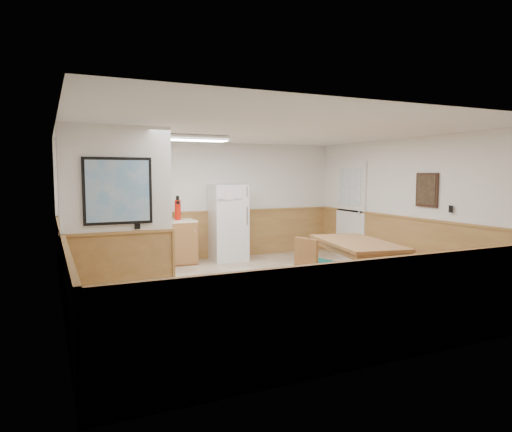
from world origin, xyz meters
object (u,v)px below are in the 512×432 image
dining_chair (311,260)px  fire_extinguisher (178,209)px  refrigerator (228,222)px  dining_table (357,247)px  dining_bench (419,258)px  soap_bottle (101,217)px

dining_chair → fire_extinguisher: fire_extinguisher is taller
refrigerator → dining_table: refrigerator is taller
dining_bench → dining_chair: bearing=-179.8°
dining_chair → soap_bottle: soap_bottle is taller
refrigerator → dining_bench: bearing=-47.5°
dining_table → dining_chair: size_ratio=2.37×
dining_bench → fire_extinguisher: 4.71m
refrigerator → dining_bench: size_ratio=1.01×
dining_table → dining_chair: dining_chair is taller
refrigerator → dining_table: 3.22m
dining_bench → fire_extinguisher: bearing=138.7°
soap_bottle → refrigerator: bearing=-1.5°
dining_bench → soap_bottle: size_ratio=6.56×
dining_chair → soap_bottle: (-2.77, 3.07, 0.53)m
fire_extinguisher → soap_bottle: 1.48m
dining_chair → refrigerator: bearing=81.9°
dining_chair → soap_bottle: size_ratio=3.49×
dining_table → soap_bottle: soap_bottle is taller
dining_chair → fire_extinguisher: size_ratio=1.73×
dining_table → soap_bottle: 4.77m
fire_extinguisher → dining_table: bearing=-58.4°
refrigerator → dining_table: size_ratio=0.80×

